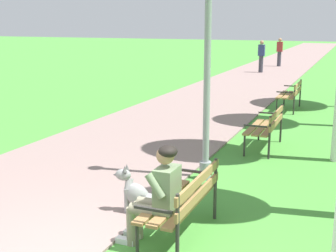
{
  "coord_description": "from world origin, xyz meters",
  "views": [
    {
      "loc": [
        2.31,
        -3.54,
        2.61
      ],
      "look_at": [
        -0.55,
        3.35,
        0.9
      ],
      "focal_mm": 49.13,
      "sensor_mm": 36.0,
      "label": 1
    }
  ],
  "objects": [
    {
      "name": "pedestrian_distant",
      "position": [
        -2.33,
        19.95,
        0.84
      ],
      "size": [
        0.32,
        0.22,
        1.65
      ],
      "color": "#383842",
      "rests_on": "ground"
    },
    {
      "name": "paved_path",
      "position": [
        -2.14,
        24.0,
        0.02
      ],
      "size": [
        3.85,
        60.0,
        0.04
      ],
      "primitive_type": "cube",
      "color": "gray",
      "rests_on": "ground"
    },
    {
      "name": "dog_grey",
      "position": [
        -0.31,
        1.76,
        0.26
      ],
      "size": [
        0.83,
        0.33,
        0.71
      ],
      "color": "gray",
      "rests_on": "ground"
    },
    {
      "name": "person_seated_on_near_bench",
      "position": [
        0.29,
        1.04,
        0.68
      ],
      "size": [
        0.74,
        0.49,
        1.25
      ],
      "color": "gray",
      "rests_on": "ground"
    },
    {
      "name": "lamp_post_near",
      "position": [
        0.06,
        3.52,
        2.21
      ],
      "size": [
        0.24,
        0.24,
        4.26
      ],
      "color": "gray",
      "rests_on": "ground"
    },
    {
      "name": "park_bench_near",
      "position": [
        0.5,
        1.35,
        0.51
      ],
      "size": [
        0.55,
        1.5,
        0.85
      ],
      "color": "olive",
      "rests_on": "ground"
    },
    {
      "name": "park_bench_mid",
      "position": [
        0.65,
        5.77,
        0.51
      ],
      "size": [
        0.55,
        1.5,
        0.85
      ],
      "color": "olive",
      "rests_on": "ground"
    },
    {
      "name": "pedestrian_further_distant",
      "position": [
        -2.02,
        23.61,
        0.84
      ],
      "size": [
        0.32,
        0.22,
        1.65
      ],
      "color": "#383842",
      "rests_on": "ground"
    },
    {
      "name": "park_bench_far",
      "position": [
        0.51,
        10.36,
        0.51
      ],
      "size": [
        0.55,
        1.5,
        0.85
      ],
      "color": "olive",
      "rests_on": "ground"
    }
  ]
}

